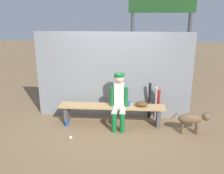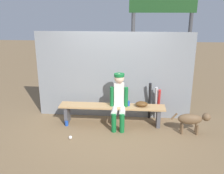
% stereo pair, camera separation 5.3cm
% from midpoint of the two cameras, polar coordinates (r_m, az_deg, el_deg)
% --- Properties ---
extents(ground_plane, '(30.00, 30.00, 0.00)m').
position_cam_midpoint_polar(ground_plane, '(6.10, -0.25, -8.28)').
color(ground_plane, brown).
extents(chainlink_fence, '(3.77, 0.03, 2.11)m').
position_cam_midpoint_polar(chainlink_fence, '(6.17, 0.08, 2.51)').
color(chainlink_fence, gray).
rests_on(chainlink_fence, ground_plane).
extents(dugout_bench, '(2.44, 0.36, 0.47)m').
position_cam_midpoint_polar(dugout_bench, '(5.95, -0.26, -5.11)').
color(dugout_bench, tan).
rests_on(dugout_bench, ground_plane).
extents(player_seated, '(0.41, 0.55, 1.24)m').
position_cam_midpoint_polar(player_seated, '(5.72, 1.27, -2.75)').
color(player_seated, silver).
rests_on(player_seated, ground_plane).
extents(baseball_glove, '(0.28, 0.20, 0.12)m').
position_cam_midpoint_polar(baseball_glove, '(5.87, 6.37, -3.78)').
color(baseball_glove, '#593819').
rests_on(baseball_glove, dugout_bench).
extents(bat_aluminum_black, '(0.09, 0.23, 0.95)m').
position_cam_midpoint_polar(bat_aluminum_black, '(6.25, 8.14, -3.08)').
color(bat_aluminum_black, black).
rests_on(bat_aluminum_black, ground_plane).
extents(bat_aluminum_silver, '(0.10, 0.21, 0.85)m').
position_cam_midpoint_polar(bat_aluminum_silver, '(6.29, 9.53, -3.51)').
color(bat_aluminum_silver, '#B7B7BC').
rests_on(bat_aluminum_silver, ground_plane).
extents(bat_aluminum_red, '(0.07, 0.25, 0.80)m').
position_cam_midpoint_polar(bat_aluminum_red, '(6.29, 10.09, -3.76)').
color(bat_aluminum_red, '#B22323').
rests_on(bat_aluminum_red, ground_plane).
extents(baseball, '(0.07, 0.07, 0.07)m').
position_cam_midpoint_polar(baseball, '(5.51, -9.52, -11.10)').
color(baseball, white).
rests_on(baseball, ground_plane).
extents(cup_on_ground, '(0.08, 0.08, 0.11)m').
position_cam_midpoint_polar(cup_on_ground, '(6.09, -10.37, -8.06)').
color(cup_on_ground, '#1E47AD').
rests_on(cup_on_ground, ground_plane).
extents(cup_on_bench, '(0.08, 0.08, 0.11)m').
position_cam_midpoint_polar(cup_on_bench, '(5.89, 3.36, -3.67)').
color(cup_on_bench, '#1E47AD').
rests_on(cup_on_bench, dugout_bench).
extents(scoreboard, '(2.02, 0.27, 3.50)m').
position_cam_midpoint_polar(scoreboard, '(7.08, 11.34, 15.32)').
color(scoreboard, '#3F3F42').
rests_on(scoreboard, ground_plane).
extents(dog, '(0.84, 0.20, 0.49)m').
position_cam_midpoint_polar(dog, '(5.82, 17.33, -6.82)').
color(dog, brown).
rests_on(dog, ground_plane).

